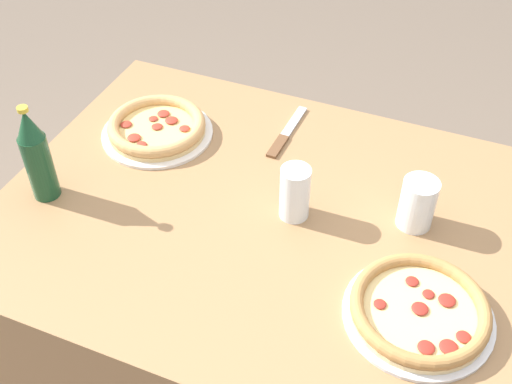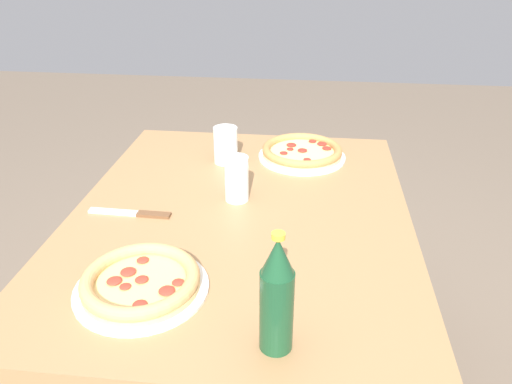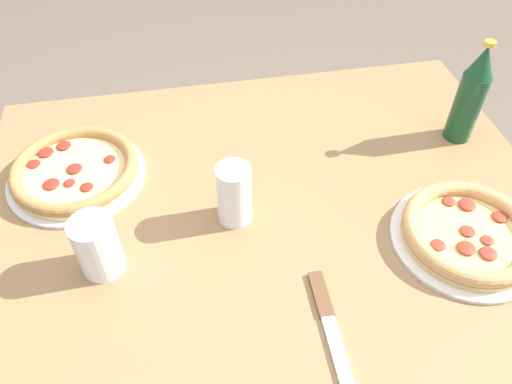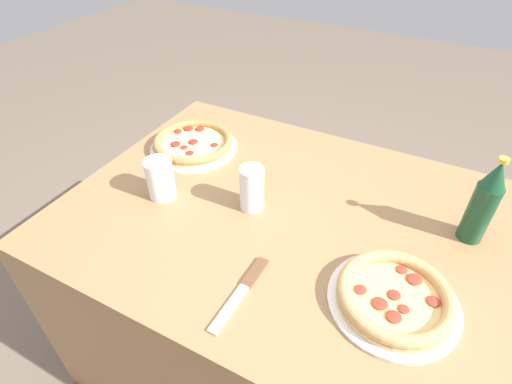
# 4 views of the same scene
# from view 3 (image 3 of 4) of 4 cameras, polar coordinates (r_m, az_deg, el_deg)

# --- Properties ---
(ground_plane) EXTENTS (8.00, 8.00, 0.00)m
(ground_plane) POSITION_cam_3_polar(r_m,az_deg,el_deg) (1.59, 1.02, -18.87)
(ground_plane) COLOR #6B5B4C
(table) EXTENTS (1.15, 0.90, 0.70)m
(table) POSITION_cam_3_polar(r_m,az_deg,el_deg) (1.28, 1.22, -12.16)
(table) COLOR #997047
(table) RESTS_ON ground_plane
(pizza_pepperoni) EXTENTS (0.28, 0.28, 0.04)m
(pizza_pepperoni) POSITION_cam_3_polar(r_m,az_deg,el_deg) (1.01, 23.09, -4.37)
(pizza_pepperoni) COLOR silver
(pizza_pepperoni) RESTS_ON table
(pizza_margherita) EXTENTS (0.29, 0.29, 0.04)m
(pizza_margherita) POSITION_cam_3_polar(r_m,az_deg,el_deg) (1.11, -19.96, 2.27)
(pizza_margherita) COLOR silver
(pizza_margherita) RESTS_ON table
(glass_iced_tea) EXTENTS (0.07, 0.07, 0.13)m
(glass_iced_tea) POSITION_cam_3_polar(r_m,az_deg,el_deg) (0.94, -2.51, -0.58)
(glass_iced_tea) COLOR white
(glass_iced_tea) RESTS_ON table
(glass_cola) EXTENTS (0.08, 0.08, 0.12)m
(glass_cola) POSITION_cam_3_polar(r_m,az_deg,el_deg) (0.91, -17.59, -6.17)
(glass_cola) COLOR white
(glass_cola) RESTS_ON table
(beer_bottle) EXTENTS (0.06, 0.06, 0.24)m
(beer_bottle) POSITION_cam_3_polar(r_m,az_deg,el_deg) (1.19, 23.35, 10.15)
(beer_bottle) COLOR #194728
(beer_bottle) RESTS_ON table
(knife) EXTENTS (0.03, 0.22, 0.01)m
(knife) POSITION_cam_3_polar(r_m,az_deg,el_deg) (0.85, 8.36, -14.61)
(knife) COLOR brown
(knife) RESTS_ON table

